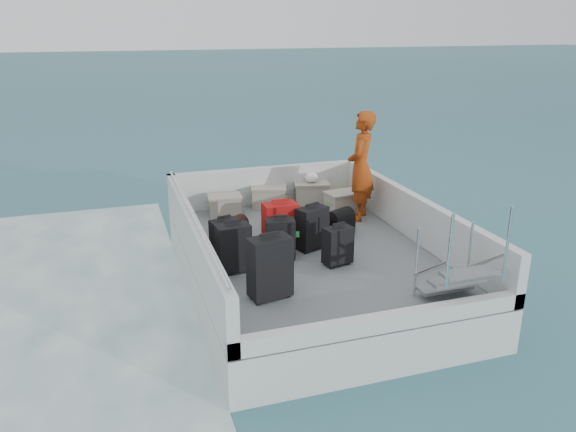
% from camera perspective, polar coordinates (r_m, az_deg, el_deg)
% --- Properties ---
extents(ground, '(160.00, 160.00, 0.00)m').
position_cam_1_polar(ground, '(8.69, 2.20, -7.25)').
color(ground, navy).
rests_on(ground, ground).
extents(ferry_hull, '(3.60, 5.00, 0.60)m').
position_cam_1_polar(ferry_hull, '(8.56, 2.23, -5.45)').
color(ferry_hull, silver).
rests_on(ferry_hull, ground).
extents(deck, '(3.30, 4.70, 0.02)m').
position_cam_1_polar(deck, '(8.44, 2.26, -3.54)').
color(deck, slate).
rests_on(deck, ferry_hull).
extents(deck_fittings, '(3.60, 5.00, 0.90)m').
position_cam_1_polar(deck_fittings, '(8.14, 5.36, -1.58)').
color(deck_fittings, silver).
rests_on(deck_fittings, deck).
extents(suitcase_0, '(0.56, 0.38, 0.79)m').
position_cam_1_polar(suitcase_0, '(6.88, -1.84, -5.31)').
color(suitcase_0, black).
rests_on(suitcase_0, deck).
extents(suitcase_1, '(0.48, 0.30, 0.68)m').
position_cam_1_polar(suitcase_1, '(7.62, -5.55, -3.32)').
color(suitcase_1, black).
rests_on(suitcase_1, deck).
extents(suitcase_2, '(0.44, 0.31, 0.57)m').
position_cam_1_polar(suitcase_2, '(8.11, -6.43, -2.35)').
color(suitcase_2, black).
rests_on(suitcase_2, deck).
extents(suitcase_4, '(0.44, 0.31, 0.60)m').
position_cam_1_polar(suitcase_4, '(8.00, -0.78, -2.43)').
color(suitcase_4, black).
rests_on(suitcase_4, deck).
extents(suitcase_5, '(0.51, 0.31, 0.70)m').
position_cam_1_polar(suitcase_5, '(8.41, -0.80, -0.99)').
color(suitcase_5, '#9C130C').
rests_on(suitcase_5, deck).
extents(suitcase_6, '(0.44, 0.32, 0.55)m').
position_cam_1_polar(suitcase_6, '(7.87, 5.08, -3.08)').
color(suitcase_6, black).
rests_on(suitcase_6, deck).
extents(suitcase_7, '(0.53, 0.42, 0.65)m').
position_cam_1_polar(suitcase_7, '(8.38, 2.44, -1.25)').
color(suitcase_7, black).
rests_on(suitcase_7, deck).
extents(suitcase_8, '(0.85, 0.66, 0.30)m').
position_cam_1_polar(suitcase_8, '(9.03, 2.44, -0.92)').
color(suitcase_8, '#9C130C').
rests_on(suitcase_8, deck).
extents(duffel_0, '(0.63, 0.57, 0.32)m').
position_cam_1_polar(duffel_0, '(8.63, -5.82, -1.88)').
color(duffel_0, black).
rests_on(duffel_0, deck).
extents(duffel_1, '(0.48, 0.30, 0.32)m').
position_cam_1_polar(duffel_1, '(9.34, -0.58, -0.15)').
color(duffel_1, black).
rests_on(duffel_1, deck).
extents(duffel_2, '(0.52, 0.46, 0.32)m').
position_cam_1_polar(duffel_2, '(9.06, 5.30, -0.83)').
color(duffel_2, black).
rests_on(duffel_2, deck).
extents(crate_0, '(0.58, 0.43, 0.33)m').
position_cam_1_polar(crate_0, '(9.97, -6.43, 1.03)').
color(crate_0, '#9F9A8A').
rests_on(crate_0, deck).
extents(crate_1, '(0.70, 0.57, 0.36)m').
position_cam_1_polar(crate_1, '(10.34, -1.94, 1.90)').
color(crate_1, '#9F9A8A').
rests_on(crate_1, deck).
extents(crate_2, '(0.69, 0.54, 0.37)m').
position_cam_1_polar(crate_2, '(10.59, 2.37, 2.33)').
color(crate_2, '#9F9A8A').
rests_on(crate_2, deck).
extents(crate_3, '(0.62, 0.47, 0.34)m').
position_cam_1_polar(crate_3, '(10.11, 5.59, 1.35)').
color(crate_3, '#9F9A8A').
rests_on(crate_3, deck).
extents(yellow_bag, '(0.28, 0.26, 0.22)m').
position_cam_1_polar(yellow_bag, '(10.84, 5.47, 2.23)').
color(yellow_bag, '#FAF51B').
rests_on(yellow_bag, deck).
extents(white_bag, '(0.24, 0.24, 0.18)m').
position_cam_1_polar(white_bag, '(10.51, 2.39, 3.76)').
color(white_bag, white).
rests_on(white_bag, crate_2).
extents(passenger, '(0.76, 0.82, 1.87)m').
position_cam_1_polar(passenger, '(9.58, 7.41, 5.04)').
color(passenger, '#DD5114').
rests_on(passenger, deck).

